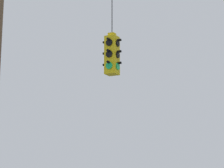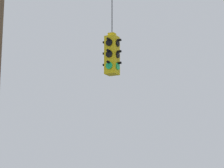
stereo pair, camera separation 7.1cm
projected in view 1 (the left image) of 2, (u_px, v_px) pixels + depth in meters
name	position (u px, v px, depth m)	size (l,w,h in m)	color
traffic_light_near_right_pole	(112.00, 54.00, 12.55)	(0.58, 0.58, 3.82)	yellow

